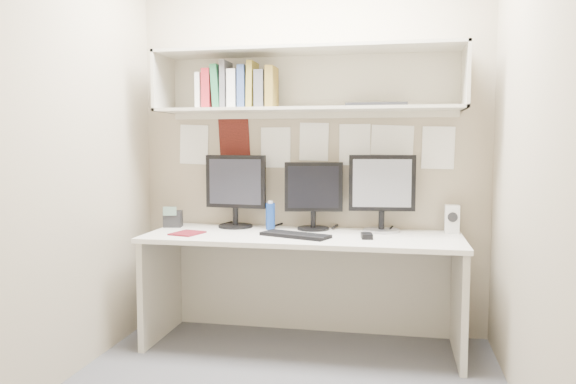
% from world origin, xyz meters
% --- Properties ---
extents(wall_back, '(2.40, 0.02, 2.60)m').
position_xyz_m(wall_back, '(0.00, 1.00, 1.30)').
color(wall_back, gray).
rests_on(wall_back, ground).
extents(wall_front, '(2.40, 0.02, 2.60)m').
position_xyz_m(wall_front, '(0.00, -1.00, 1.30)').
color(wall_front, gray).
rests_on(wall_front, ground).
extents(wall_left, '(0.02, 2.00, 2.60)m').
position_xyz_m(wall_left, '(-1.20, 0.00, 1.30)').
color(wall_left, gray).
rests_on(wall_left, ground).
extents(wall_right, '(0.02, 2.00, 2.60)m').
position_xyz_m(wall_right, '(1.20, 0.00, 1.30)').
color(wall_right, gray).
rests_on(wall_right, ground).
extents(desk, '(2.00, 0.70, 0.73)m').
position_xyz_m(desk, '(0.00, 0.65, 0.37)').
color(desk, silver).
rests_on(desk, floor).
extents(overhead_hutch, '(2.00, 0.38, 0.40)m').
position_xyz_m(overhead_hutch, '(0.00, 0.86, 1.72)').
color(overhead_hutch, beige).
rests_on(overhead_hutch, wall_back).
extents(pinned_papers, '(1.92, 0.01, 0.48)m').
position_xyz_m(pinned_papers, '(0.00, 0.99, 1.25)').
color(pinned_papers, white).
rests_on(pinned_papers, wall_back).
extents(monitor_left, '(0.43, 0.24, 0.50)m').
position_xyz_m(monitor_left, '(-0.51, 0.87, 1.00)').
color(monitor_left, black).
rests_on(monitor_left, desk).
extents(monitor_center, '(0.39, 0.21, 0.45)m').
position_xyz_m(monitor_center, '(0.04, 0.87, 0.98)').
color(monitor_center, black).
rests_on(monitor_center, desk).
extents(monitor_right, '(0.43, 0.24, 0.50)m').
position_xyz_m(monitor_right, '(0.49, 0.87, 1.00)').
color(monitor_right, '#A5A5AA').
rests_on(monitor_right, desk).
extents(keyboard, '(0.46, 0.30, 0.02)m').
position_xyz_m(keyboard, '(-0.03, 0.55, 0.74)').
color(keyboard, black).
rests_on(keyboard, desk).
extents(mouse, '(0.08, 0.11, 0.03)m').
position_xyz_m(mouse, '(0.41, 0.57, 0.75)').
color(mouse, black).
rests_on(mouse, desk).
extents(speaker, '(0.09, 0.10, 0.18)m').
position_xyz_m(speaker, '(0.94, 0.90, 0.82)').
color(speaker, silver).
rests_on(speaker, desk).
extents(blue_bottle, '(0.06, 0.06, 0.19)m').
position_xyz_m(blue_bottle, '(-0.25, 0.81, 0.82)').
color(blue_bottle, navy).
rests_on(blue_bottle, desk).
extents(maroon_notebook, '(0.21, 0.23, 0.01)m').
position_xyz_m(maroon_notebook, '(-0.73, 0.52, 0.74)').
color(maroon_notebook, maroon).
rests_on(maroon_notebook, desk).
extents(desk_phone, '(0.14, 0.13, 0.15)m').
position_xyz_m(desk_phone, '(-0.94, 0.80, 0.79)').
color(desk_phone, black).
rests_on(desk_phone, desk).
extents(book_stack, '(0.52, 0.19, 0.31)m').
position_xyz_m(book_stack, '(-0.46, 0.79, 1.67)').
color(book_stack, white).
rests_on(book_stack, overhead_hutch).
extents(hutch_tray, '(0.39, 0.15, 0.03)m').
position_xyz_m(hutch_tray, '(0.45, 0.82, 1.55)').
color(hutch_tray, black).
rests_on(hutch_tray, overhead_hutch).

